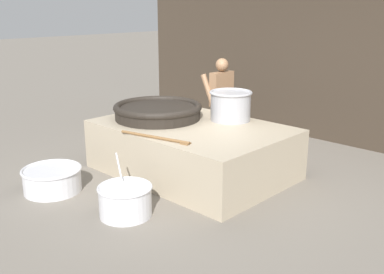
{
  "coord_description": "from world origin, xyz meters",
  "views": [
    {
      "loc": [
        4.54,
        -4.73,
        2.51
      ],
      "look_at": [
        0.0,
        0.0,
        0.57
      ],
      "focal_mm": 42.0,
      "sensor_mm": 36.0,
      "label": 1
    }
  ],
  "objects_px": {
    "prep_bowl_vegetables": "(125,199)",
    "giant_wok_near": "(158,111)",
    "prep_bowl_meat": "(52,178)",
    "stock_pot": "(231,105)",
    "cook": "(221,100)"
  },
  "relations": [
    {
      "from": "giant_wok_near",
      "to": "prep_bowl_meat",
      "type": "distance_m",
      "value": 1.94
    },
    {
      "from": "cook",
      "to": "prep_bowl_meat",
      "type": "relative_size",
      "value": 1.97
    },
    {
      "from": "prep_bowl_vegetables",
      "to": "stock_pot",
      "type": "bearing_deg",
      "value": 95.22
    },
    {
      "from": "stock_pot",
      "to": "cook",
      "type": "distance_m",
      "value": 0.98
    },
    {
      "from": "stock_pot",
      "to": "prep_bowl_meat",
      "type": "distance_m",
      "value": 2.87
    },
    {
      "from": "giant_wok_near",
      "to": "cook",
      "type": "xyz_separation_m",
      "value": [
        0.16,
        1.36,
        -0.02
      ]
    },
    {
      "from": "giant_wok_near",
      "to": "stock_pot",
      "type": "height_order",
      "value": "stock_pot"
    },
    {
      "from": "stock_pot",
      "to": "cook",
      "type": "xyz_separation_m",
      "value": [
        -0.73,
        0.64,
        -0.13
      ]
    },
    {
      "from": "stock_pot",
      "to": "cook",
      "type": "height_order",
      "value": "cook"
    },
    {
      "from": "giant_wok_near",
      "to": "cook",
      "type": "height_order",
      "value": "cook"
    },
    {
      "from": "stock_pot",
      "to": "prep_bowl_meat",
      "type": "height_order",
      "value": "stock_pot"
    },
    {
      "from": "prep_bowl_vegetables",
      "to": "giant_wok_near",
      "type": "bearing_deg",
      "value": 125.43
    },
    {
      "from": "giant_wok_near",
      "to": "stock_pot",
      "type": "distance_m",
      "value": 1.16
    },
    {
      "from": "giant_wok_near",
      "to": "prep_bowl_vegetables",
      "type": "bearing_deg",
      "value": -54.57
    },
    {
      "from": "cook",
      "to": "prep_bowl_meat",
      "type": "xyz_separation_m",
      "value": [
        -0.4,
        -3.15,
        -0.69
      ]
    }
  ]
}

